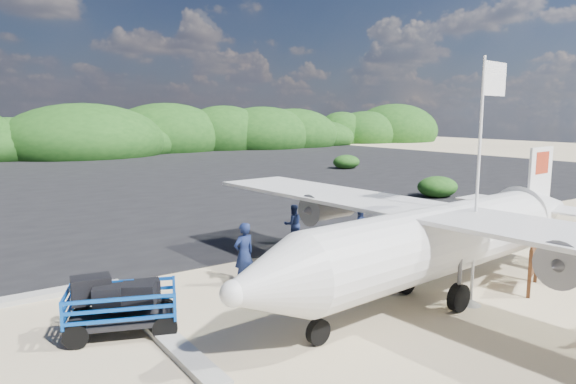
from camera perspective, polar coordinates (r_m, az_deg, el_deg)
name	(u,v)px	position (r m, az deg, el deg)	size (l,w,h in m)	color
ground	(342,305)	(13.63, 5.97, -12.39)	(160.00, 160.00, 0.00)	beige
asphalt_apron	(74,181)	(40.77, -22.66, 1.15)	(90.00, 50.00, 0.04)	#B2B2B2
vegetation_band	(23,157)	(65.32, -27.34, 3.46)	(124.00, 8.00, 4.40)	#B2B2B2
baggage_cart	(124,334)	(12.50, -17.80, -14.80)	(2.56, 1.46, 1.28)	blue
flagpole	(471,305)	(14.39, 19.64, -11.72)	(1.26, 0.52, 6.28)	white
signboard	(532,290)	(16.19, 25.44, -9.77)	(1.73, 0.16, 1.42)	#4F2C16
crew_a	(244,254)	(14.84, -4.92, -6.88)	(0.67, 0.44, 1.83)	#131E47
crew_b	(293,224)	(19.44, 0.58, -3.58)	(0.73, 0.57, 1.51)	#131E47
crew_c	(361,229)	(18.86, 8.08, -4.09)	(0.87, 0.36, 1.49)	#131E47
aircraft_large	(282,171)	(44.40, -0.62, 2.39)	(16.24, 16.24, 4.87)	#B2B2B2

